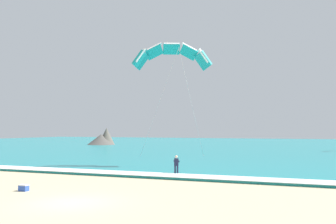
# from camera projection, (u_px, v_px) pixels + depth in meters

# --- Properties ---
(ground_plane) EXTENTS (200.00, 200.00, 0.00)m
(ground_plane) POSITION_uv_depth(u_px,v_px,m) (72.00, 203.00, 19.59)
(ground_plane) COLOR #C6B78E
(sea) EXTENTS (200.00, 120.00, 0.20)m
(sea) POSITION_uv_depth(u_px,v_px,m) (260.00, 146.00, 84.80)
(sea) COLOR teal
(sea) RESTS_ON ground
(surf_foam) EXTENTS (200.00, 2.34, 0.04)m
(surf_foam) POSITION_uv_depth(u_px,v_px,m) (157.00, 174.00, 29.94)
(surf_foam) COLOR white
(surf_foam) RESTS_ON sea
(surfboard) EXTENTS (0.78, 1.47, 0.09)m
(surfboard) POSITION_uv_depth(u_px,v_px,m) (176.00, 176.00, 30.54)
(surfboard) COLOR #239EC6
(surfboard) RESTS_ON ground
(kitesurfer) EXTENTS (0.61, 0.60, 1.69)m
(kitesurfer) POSITION_uv_depth(u_px,v_px,m) (176.00, 165.00, 30.60)
(kitesurfer) COLOR #191E38
(kitesurfer) RESTS_ON ground
(kite_primary) EXTENTS (7.22, 7.45, 11.24)m
(kite_primary) POSITION_uv_depth(u_px,v_px,m) (172.00, 54.00, 37.64)
(kite_primary) COLOR teal
(headland_left) EXTENTS (6.83, 6.83, 4.06)m
(headland_left) POSITION_uv_depth(u_px,v_px,m) (103.00, 139.00, 87.63)
(headland_left) COLOR #665B51
(headland_left) RESTS_ON ground
(cooler_box) EXTENTS (0.58, 0.38, 0.40)m
(cooler_box) POSITION_uv_depth(u_px,v_px,m) (24.00, 188.00, 23.26)
(cooler_box) COLOR #2D51B2
(cooler_box) RESTS_ON ground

